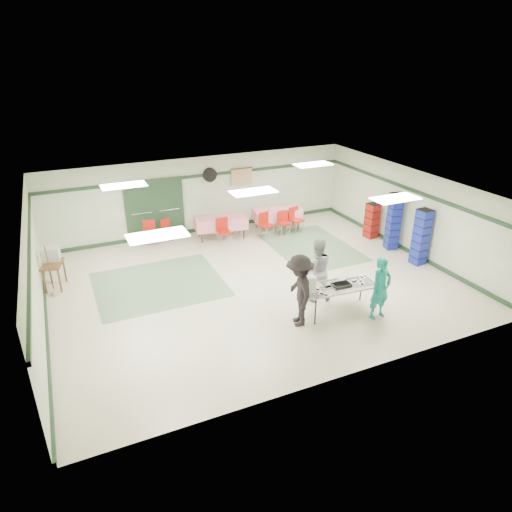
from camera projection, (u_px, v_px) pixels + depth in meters
name	position (u px, v px, depth m)	size (l,w,h in m)	color
floor	(254.00, 282.00, 13.04)	(11.00, 11.00, 0.00)	beige
ceiling	(253.00, 191.00, 11.92)	(11.00, 11.00, 0.00)	white
wall_back	(202.00, 195.00, 16.21)	(11.00, 11.00, 0.00)	beige
wall_front	(349.00, 320.00, 8.75)	(11.00, 11.00, 0.00)	beige
wall_left	(34.00, 276.00, 10.42)	(9.00, 9.00, 0.00)	beige
wall_right	(411.00, 212.00, 14.54)	(9.00, 9.00, 0.00)	beige
trim_back	(201.00, 176.00, 15.90)	(11.00, 0.06, 0.10)	#1E3721
baseboard_back	(204.00, 229.00, 16.72)	(11.00, 0.06, 0.12)	#1E3721
trim_left	(29.00, 248.00, 10.14)	(9.00, 0.06, 0.10)	#1E3721
baseboard_left	(46.00, 324.00, 10.97)	(9.00, 0.06, 0.12)	#1E3721
trim_right	(413.00, 190.00, 14.24)	(9.00, 0.06, 0.10)	#1E3721
baseboard_right	(405.00, 249.00, 15.07)	(9.00, 0.06, 0.12)	#1E3721
green_patch_a	(159.00, 284.00, 12.94)	(3.50, 3.00, 0.01)	gray
green_patch_b	(311.00, 247.00, 15.33)	(2.50, 3.50, 0.01)	gray
double_door_left	(141.00, 212.00, 15.46)	(0.90, 0.06, 2.10)	gray
double_door_right	(169.00, 208.00, 15.82)	(0.90, 0.06, 2.10)	gray
door_frame	(155.00, 210.00, 15.62)	(2.00, 0.03, 2.15)	#1E3721
wall_fan	(210.00, 175.00, 15.98)	(0.50, 0.50, 0.10)	black
scroll_banner	(241.00, 177.00, 16.51)	(0.80, 0.02, 0.60)	tan
serving_table	(340.00, 287.00, 11.30)	(1.98, 0.90, 0.76)	#B5B6B0
sheet_tray_right	(361.00, 281.00, 11.43)	(0.61, 0.46, 0.02)	silver
sheet_tray_mid	(333.00, 284.00, 11.30)	(0.52, 0.40, 0.02)	silver
sheet_tray_left	(325.00, 292.00, 10.93)	(0.63, 0.48, 0.02)	silver
baking_pan	(341.00, 285.00, 11.20)	(0.45, 0.28, 0.08)	black
foam_box_stack	(310.00, 284.00, 10.86)	(0.23, 0.21, 0.43)	white
volunteer_teal	(381.00, 288.00, 11.05)	(0.58, 0.38, 1.60)	#138480
volunteer_grey	(316.00, 270.00, 11.82)	(0.84, 0.66, 1.74)	#96979B
volunteer_dark	(299.00, 291.00, 10.73)	(1.16, 0.67, 1.80)	black
dining_table_a	(277.00, 214.00, 16.70)	(1.84, 1.06, 0.77)	red
dining_table_b	(221.00, 222.00, 15.88)	(1.88, 1.04, 0.77)	red
chair_a	(283.00, 220.00, 16.23)	(0.44, 0.44, 0.85)	#AE0F0D
chair_b	(265.00, 222.00, 15.96)	(0.50, 0.50, 0.89)	#AE0F0D
chair_c	(295.00, 217.00, 16.40)	(0.50, 0.50, 0.92)	#AE0F0D
chair_d	(223.00, 228.00, 15.36)	(0.44, 0.44, 0.92)	#AE0F0D
chair_loose_a	(167.00, 228.00, 15.63)	(0.47, 0.47, 0.79)	#AE0F0D
chair_loose_b	(149.00, 231.00, 15.20)	(0.55, 0.55, 0.90)	#AE0F0D
crate_stack_blue_a	(394.00, 222.00, 14.85)	(0.37, 0.37, 1.91)	navy
crate_stack_red	(372.00, 221.00, 15.89)	(0.38, 0.38, 1.24)	maroon
crate_stack_blue_b	(421.00, 237.00, 13.82)	(0.39, 0.39, 1.76)	navy
printer_table	(53.00, 267.00, 12.51)	(0.67, 0.87, 0.74)	brown
office_printer	(50.00, 254.00, 12.59)	(0.46, 0.41, 0.37)	#AEAEA9
broom	(49.00, 269.00, 12.14)	(0.03, 0.03, 1.43)	brown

